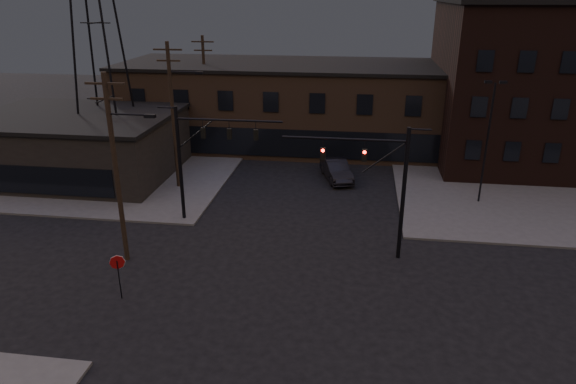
# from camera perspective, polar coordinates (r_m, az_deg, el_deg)

# --- Properties ---
(ground) EXTENTS (140.00, 140.00, 0.00)m
(ground) POSITION_cam_1_polar(r_m,az_deg,el_deg) (27.99, -0.96, -10.74)
(ground) COLOR black
(ground) RESTS_ON ground
(sidewalk_ne) EXTENTS (30.00, 30.00, 0.15)m
(sidewalk_ne) POSITION_cam_1_polar(r_m,az_deg,el_deg) (51.12, 28.52, 1.87)
(sidewalk_ne) COLOR #474744
(sidewalk_ne) RESTS_ON ground
(sidewalk_nw) EXTENTS (30.00, 30.00, 0.15)m
(sidewalk_nw) POSITION_cam_1_polar(r_m,az_deg,el_deg) (54.27, -20.74, 4.13)
(sidewalk_nw) COLOR #474744
(sidewalk_nw) RESTS_ON ground
(building_row) EXTENTS (40.00, 12.00, 8.00)m
(building_row) POSITION_cam_1_polar(r_m,az_deg,el_deg) (52.68, 3.81, 9.41)
(building_row) COLOR brown
(building_row) RESTS_ON ground
(building_right) EXTENTS (22.00, 16.00, 14.00)m
(building_right) POSITION_cam_1_polar(r_m,az_deg,el_deg) (53.25, 28.45, 10.35)
(building_right) COLOR black
(building_right) RESTS_ON ground
(building_left) EXTENTS (16.00, 12.00, 5.00)m
(building_left) POSITION_cam_1_polar(r_m,az_deg,el_deg) (47.66, -22.31, 4.70)
(building_left) COLOR black
(building_left) RESTS_ON ground
(traffic_signal_near) EXTENTS (7.12, 0.24, 8.00)m
(traffic_signal_near) POSITION_cam_1_polar(r_m,az_deg,el_deg) (29.67, 10.63, 1.40)
(traffic_signal_near) COLOR black
(traffic_signal_near) RESTS_ON ground
(traffic_signal_far) EXTENTS (7.12, 0.24, 8.00)m
(traffic_signal_far) POSITION_cam_1_polar(r_m,az_deg,el_deg) (34.55, -10.02, 4.45)
(traffic_signal_far) COLOR black
(traffic_signal_far) RESTS_ON ground
(stop_sign) EXTENTS (0.72, 0.33, 2.48)m
(stop_sign) POSITION_cam_1_polar(r_m,az_deg,el_deg) (27.70, -18.39, -7.90)
(stop_sign) COLOR black
(stop_sign) RESTS_ON ground
(utility_pole_near) EXTENTS (3.70, 0.28, 11.00)m
(utility_pole_near) POSITION_cam_1_polar(r_m,az_deg,el_deg) (30.02, -18.52, 2.77)
(utility_pole_near) COLOR black
(utility_pole_near) RESTS_ON ground
(utility_pole_mid) EXTENTS (3.70, 0.28, 11.50)m
(utility_pole_mid) POSITION_cam_1_polar(r_m,az_deg,el_deg) (40.96, -12.60, 8.52)
(utility_pole_mid) COLOR black
(utility_pole_mid) RESTS_ON ground
(utility_pole_far) EXTENTS (2.20, 0.28, 11.00)m
(utility_pole_far) POSITION_cam_1_polar(r_m,az_deg,el_deg) (52.51, -9.17, 11.13)
(utility_pole_far) COLOR black
(utility_pole_far) RESTS_ON ground
(transmission_tower) EXTENTS (7.00, 7.00, 25.00)m
(transmission_tower) POSITION_cam_1_polar(r_m,az_deg,el_deg) (46.84, -20.63, 17.18)
(transmission_tower) COLOR black
(transmission_tower) RESTS_ON ground
(lot_light_a) EXTENTS (1.50, 0.28, 9.14)m
(lot_light_a) POSITION_cam_1_polar(r_m,az_deg,el_deg) (39.65, 21.38, 6.23)
(lot_light_a) COLOR black
(lot_light_a) RESTS_ON ground
(lot_light_b) EXTENTS (1.50, 0.28, 9.14)m
(lot_light_b) POSITION_cam_1_polar(r_m,az_deg,el_deg) (46.02, 27.40, 7.24)
(lot_light_b) COLOR black
(lot_light_b) RESTS_ON ground
(parked_car_lot_a) EXTENTS (5.38, 3.20, 1.72)m
(parked_car_lot_a) POSITION_cam_1_polar(r_m,az_deg,el_deg) (46.82, 19.96, 2.82)
(parked_car_lot_a) COLOR black
(parked_car_lot_a) RESTS_ON sidewalk_ne
(parked_car_lot_b) EXTENTS (5.12, 3.34, 1.38)m
(parked_car_lot_b) POSITION_cam_1_polar(r_m,az_deg,el_deg) (49.26, 20.87, 3.38)
(parked_car_lot_b) COLOR #B8B8BA
(parked_car_lot_b) RESTS_ON sidewalk_ne
(car_crossing) EXTENTS (3.26, 5.43, 1.69)m
(car_crossing) POSITION_cam_1_polar(r_m,az_deg,el_deg) (43.48, 5.41, 2.44)
(car_crossing) COLOR black
(car_crossing) RESTS_ON ground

